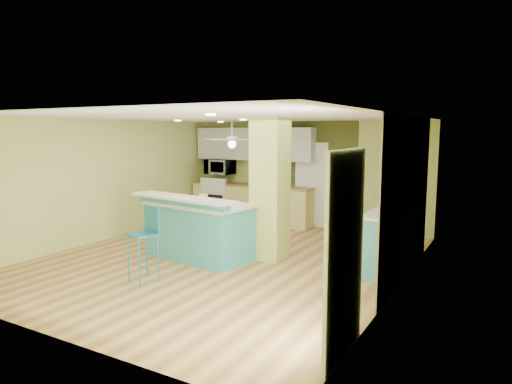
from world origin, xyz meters
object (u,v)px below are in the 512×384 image
peninsula (199,229)px  fruit_bowl (253,183)px  canister (203,199)px  side_counter (390,241)px  bar_stool (147,231)px

peninsula → fruit_bowl: 3.47m
canister → side_counter: bearing=20.2°
peninsula → side_counter: size_ratio=1.46×
peninsula → fruit_bowl: size_ratio=7.53×
peninsula → canister: 0.60m
canister → fruit_bowl: bearing=106.0°
side_counter → peninsula: bearing=-162.8°
side_counter → fruit_bowl: fruit_bowl is taller
peninsula → canister: bearing=-23.9°
bar_stool → side_counter: (3.09, 2.35, -0.27)m
peninsula → fruit_bowl: (-0.81, 3.34, 0.44)m
side_counter → fruit_bowl: (-3.95, 2.37, 0.48)m
bar_stool → canister: (0.14, 1.26, 0.33)m
canister → peninsula: bearing=148.2°
side_counter → canister: bearing=-159.8°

